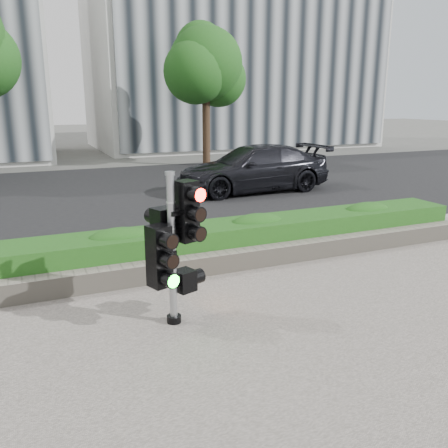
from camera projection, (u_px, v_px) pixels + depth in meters
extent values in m
plane|color=#51514C|center=(244.00, 321.00, 6.62)|extent=(120.00, 120.00, 0.00)
cube|color=#9E9389|center=(362.00, 430.00, 4.40)|extent=(16.00, 11.00, 0.03)
cube|color=black|center=(111.00, 195.00, 15.50)|extent=(60.00, 13.00, 0.02)
cube|color=gray|center=(175.00, 253.00, 9.40)|extent=(60.00, 0.25, 0.12)
cube|color=gray|center=(197.00, 265.00, 8.26)|extent=(12.00, 0.32, 0.34)
cube|color=#348B2A|center=(185.00, 246.00, 8.79)|extent=(12.00, 1.00, 0.68)
cube|color=#B7B7B2|center=(231.00, 54.00, 31.54)|extent=(18.00, 10.00, 12.00)
cylinder|color=black|center=(206.00, 127.00, 22.05)|extent=(0.36, 0.36, 3.58)
sphere|color=#144112|center=(206.00, 64.00, 21.34)|extent=(3.33, 3.33, 3.33)
sphere|color=#144112|center=(219.00, 79.00, 22.08)|extent=(2.56, 2.56, 2.56)
sphere|color=#144112|center=(195.00, 72.00, 20.85)|extent=(2.82, 2.82, 2.82)
sphere|color=#144112|center=(200.00, 47.00, 21.72)|extent=(2.30, 2.30, 2.30)
cylinder|color=black|center=(174.00, 319.00, 6.50)|extent=(0.20, 0.20, 0.10)
cylinder|color=gray|center=(172.00, 252.00, 6.26)|extent=(0.10, 0.10, 2.03)
cylinder|color=gray|center=(170.00, 173.00, 6.00)|extent=(0.13, 0.13, 0.05)
cube|color=#FF1107|center=(186.00, 211.00, 6.26)|extent=(0.33, 0.33, 0.81)
cube|color=#14E51E|center=(159.00, 256.00, 6.09)|extent=(0.33, 0.33, 0.81)
cube|color=black|center=(163.00, 228.00, 6.37)|extent=(0.33, 0.33, 0.56)
cube|color=orange|center=(184.00, 280.00, 6.54)|extent=(0.33, 0.33, 0.30)
imported|color=black|center=(253.00, 168.00, 15.86)|extent=(5.34, 2.31, 1.53)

